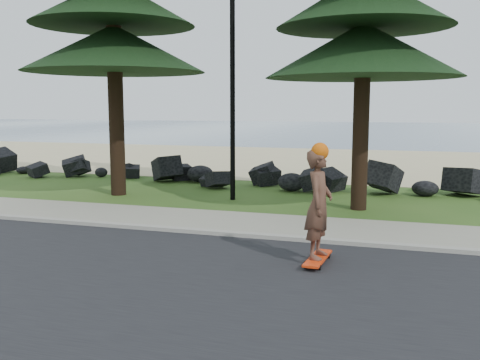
{
  "coord_description": "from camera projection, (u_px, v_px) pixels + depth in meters",
  "views": [
    {
      "loc": [
        4.61,
        -10.87,
        2.6
      ],
      "look_at": [
        1.21,
        0.0,
        1.03
      ],
      "focal_mm": 40.0,
      "sensor_mm": 36.0,
      "label": 1
    }
  ],
  "objects": [
    {
      "name": "ocean",
      "position": [
        364.0,
        130.0,
        60.21
      ],
      "size": [
        160.0,
        58.0,
        0.01
      ],
      "primitive_type": "cube",
      "color": "#3F5D78",
      "rests_on": "ground"
    },
    {
      "name": "lamp_post",
      "position": [
        232.0,
        49.0,
        14.45
      ],
      "size": [
        0.25,
        0.14,
        8.14
      ],
      "color": "black",
      "rests_on": "ground"
    },
    {
      "name": "seawall_boulders",
      "position": [
        256.0,
        187.0,
        17.29
      ],
      "size": [
        60.0,
        2.4,
        1.1
      ],
      "primitive_type": null,
      "color": "black",
      "rests_on": "ground"
    },
    {
      "name": "kerb",
      "position": [
        172.0,
        230.0,
        11.13
      ],
      "size": [
        160.0,
        0.2,
        0.1
      ],
      "primitive_type": "cube",
      "color": "#9B978C",
      "rests_on": "ground"
    },
    {
      "name": "sidewalk",
      "position": [
        192.0,
        220.0,
        12.17
      ],
      "size": [
        160.0,
        2.0,
        0.08
      ],
      "primitive_type": "cube",
      "color": "#A09A85",
      "rests_on": "ground"
    },
    {
      "name": "skateboarder",
      "position": [
        319.0,
        205.0,
        8.72
      ],
      "size": [
        0.47,
        1.09,
        2.0
      ],
      "rotation": [
        0.0,
        0.0,
        1.5
      ],
      "color": "red",
      "rests_on": "ground"
    },
    {
      "name": "beach_sand",
      "position": [
        306.0,
        161.0,
        25.7
      ],
      "size": [
        160.0,
        15.0,
        0.01
      ],
      "primitive_type": "cube",
      "color": "beige",
      "rests_on": "ground"
    },
    {
      "name": "road",
      "position": [
        68.0,
        287.0,
        7.73
      ],
      "size": [
        160.0,
        7.0,
        0.02
      ],
      "primitive_type": "cube",
      "color": "black",
      "rests_on": "ground"
    },
    {
      "name": "ground",
      "position": [
        188.0,
        223.0,
        11.99
      ],
      "size": [
        160.0,
        160.0,
        0.0
      ],
      "primitive_type": "plane",
      "color": "#294D18",
      "rests_on": "ground"
    }
  ]
}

